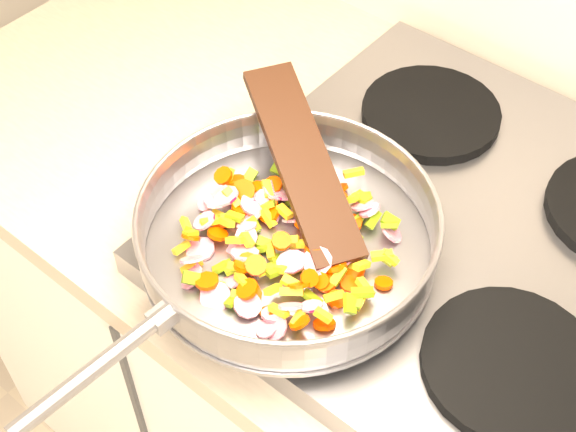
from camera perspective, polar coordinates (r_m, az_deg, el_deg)
The scene contains 7 objects.
cooktop at distance 1.01m, azimuth 12.25°, elevation -1.44°, with size 0.60×0.60×0.04m, color #939399.
grate_fl at distance 0.96m, azimuth 1.07°, elevation -1.27°, with size 0.19×0.19×0.02m, color black.
grate_fr at distance 0.88m, azimuth 15.56°, elevation -10.11°, with size 0.19×0.19×0.02m, color black.
grate_bl at distance 1.12m, azimuth 10.12°, elevation 7.22°, with size 0.19×0.19×0.02m, color black.
saute_pan at distance 0.90m, azimuth -0.08°, elevation -1.00°, with size 0.39×0.56×0.06m.
vegetable_heap at distance 0.92m, azimuth -0.34°, elevation -1.66°, with size 0.27×0.26×0.05m.
wooden_spatula at distance 0.94m, azimuth 1.04°, elevation 3.92°, with size 0.27×0.06×0.01m, color black.
Camera 1 is at (-0.46, 1.04, 1.68)m, focal length 50.00 mm.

